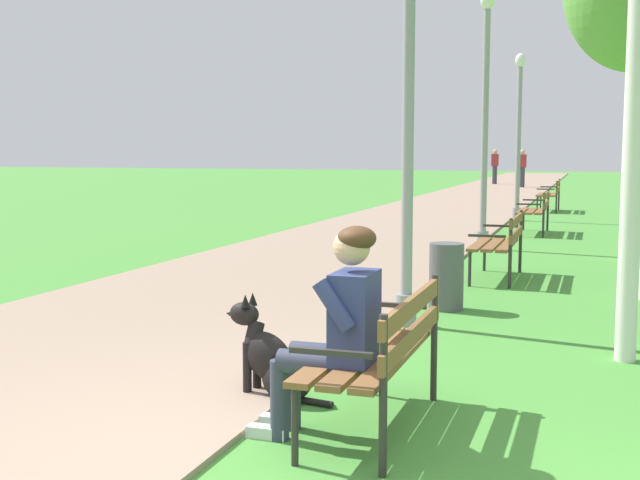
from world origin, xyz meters
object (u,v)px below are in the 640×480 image
object	(u,v)px
park_bench_far	(536,208)
lamp_post_mid	(485,117)
lamp_post_near	(409,82)
park_bench_near	(382,346)
person_seated_on_near_bench	(336,325)
litter_bin	(446,276)
dog_black	(274,361)
park_bench_furthest	(551,192)
pedestrian_distant	(522,168)
pedestrian_further_distant	(495,167)
park_bench_mid	(501,240)
lamp_post_far	(519,135)

from	to	relation	value
park_bench_far	lamp_post_mid	bearing A→B (deg)	-103.35
park_bench_far	lamp_post_near	distance (m)	9.36
park_bench_near	lamp_post_mid	world-z (taller)	lamp_post_mid
person_seated_on_near_bench	litter_bin	size ratio (longest dim) A/B	1.79
dog_black	person_seated_on_near_bench	bearing A→B (deg)	-44.40
park_bench_furthest	park_bench_far	bearing A→B (deg)	-89.49
park_bench_far	pedestrian_distant	size ratio (longest dim) A/B	0.91
park_bench_far	pedestrian_distant	bearing A→B (deg)	95.70
pedestrian_further_distant	dog_black	bearing A→B (deg)	-85.71
park_bench_mid	dog_black	size ratio (longest dim) A/B	1.81
person_seated_on_near_bench	lamp_post_far	xyz separation A→B (m)	(-0.40, 15.38, 1.32)
park_bench_furthest	pedestrian_further_distant	xyz separation A→B (m)	(-3.40, 16.31, 0.33)
dog_black	pedestrian_distant	xyz separation A→B (m)	(-1.06, 31.27, 0.58)
dog_black	pedestrian_further_distant	bearing A→B (deg)	94.29
lamp_post_mid	pedestrian_further_distant	distance (m)	25.53
park_bench_near	pedestrian_further_distant	bearing A→B (deg)	95.63
park_bench_furthest	lamp_post_far	world-z (taller)	lamp_post_far
park_bench_near	park_bench_mid	world-z (taller)	same
dog_black	lamp_post_near	bearing A→B (deg)	82.83
park_bench_furthest	lamp_post_near	world-z (taller)	lamp_post_near
park_bench_near	person_seated_on_near_bench	bearing A→B (deg)	-129.80
litter_bin	pedestrian_further_distant	bearing A→B (deg)	95.80
park_bench_far	park_bench_furthest	size ratio (longest dim) A/B	1.00
park_bench_furthest	pedestrian_further_distant	size ratio (longest dim) A/B	0.91
park_bench_furthest	person_seated_on_near_bench	xyz separation A→B (m)	(-0.20, -18.56, 0.17)
park_bench_furthest	dog_black	xyz separation A→B (m)	(-0.83, -17.94, -0.25)
lamp_post_mid	pedestrian_further_distant	world-z (taller)	lamp_post_mid
park_bench_far	litter_bin	size ratio (longest dim) A/B	2.14
park_bench_furthest	person_seated_on_near_bench	world-z (taller)	person_seated_on_near_bench
person_seated_on_near_bench	dog_black	distance (m)	0.98
dog_black	pedestrian_distant	bearing A→B (deg)	91.95
lamp_post_near	park_bench_near	bearing A→B (deg)	-80.09
park_bench_far	pedestrian_further_distant	world-z (taller)	pedestrian_further_distant
park_bench_near	person_seated_on_near_bench	size ratio (longest dim) A/B	1.20
park_bench_mid	park_bench_furthest	distance (m)	12.23
park_bench_near	litter_bin	distance (m)	3.86
park_bench_far	litter_bin	distance (m)	8.28
park_bench_mid	person_seated_on_near_bench	size ratio (longest dim) A/B	1.20
litter_bin	lamp_post_near	bearing A→B (deg)	-104.24
lamp_post_far	litter_bin	world-z (taller)	lamp_post_far
pedestrian_distant	park_bench_near	bearing A→B (deg)	-86.56
person_seated_on_near_bench	lamp_post_near	size ratio (longest dim) A/B	0.28
park_bench_near	park_bench_far	bearing A→B (deg)	89.79
lamp_post_mid	litter_bin	size ratio (longest dim) A/B	6.07
lamp_post_far	pedestrian_further_distant	size ratio (longest dim) A/B	2.34
park_bench_furthest	dog_black	distance (m)	17.96
person_seated_on_near_bench	pedestrian_distant	distance (m)	31.93
lamp_post_mid	pedestrian_distant	xyz separation A→B (m)	(-1.28, 22.35, -1.36)
park_bench_mid	pedestrian_distant	xyz separation A→B (m)	(-1.93, 25.56, 0.33)
lamp_post_far	pedestrian_distant	xyz separation A→B (m)	(-1.30, 16.50, -1.16)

